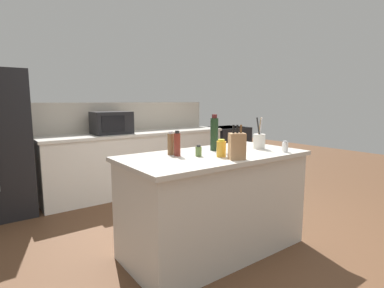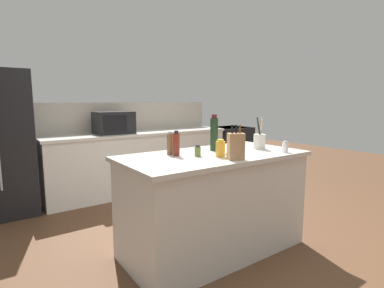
{
  "view_description": "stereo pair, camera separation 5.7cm",
  "coord_description": "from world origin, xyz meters",
  "px_view_note": "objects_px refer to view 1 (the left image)",
  "views": [
    {
      "loc": [
        -1.78,
        -2.08,
        1.42
      ],
      "look_at": [
        0.0,
        0.35,
        0.99
      ],
      "focal_mm": 28.0,
      "sensor_mm": 36.0,
      "label": 1
    },
    {
      "loc": [
        -1.74,
        -2.11,
        1.42
      ],
      "look_at": [
        0.0,
        0.35,
        0.99
      ],
      "focal_mm": 28.0,
      "sensor_mm": 36.0,
      "label": 2
    }
  ],
  "objects_px": {
    "salt_shaker": "(285,147)",
    "microwave": "(112,123)",
    "vinegar_bottle": "(177,144)",
    "honey_jar": "(221,149)",
    "wine_bottle": "(214,134)",
    "range_oven": "(226,150)",
    "spice_jar_oregano": "(199,151)",
    "pepper_grinder": "(171,144)",
    "knife_block": "(237,146)",
    "utensil_crock": "(259,141)"
  },
  "relations": [
    {
      "from": "honey_jar",
      "to": "wine_bottle",
      "type": "height_order",
      "value": "wine_bottle"
    },
    {
      "from": "range_oven",
      "to": "honey_jar",
      "type": "height_order",
      "value": "honey_jar"
    },
    {
      "from": "honey_jar",
      "to": "pepper_grinder",
      "type": "xyz_separation_m",
      "value": [
        -0.3,
        0.34,
        0.03
      ]
    },
    {
      "from": "wine_bottle",
      "to": "range_oven",
      "type": "bearing_deg",
      "value": 44.73
    },
    {
      "from": "spice_jar_oregano",
      "to": "wine_bottle",
      "type": "relative_size",
      "value": 0.28
    },
    {
      "from": "range_oven",
      "to": "honey_jar",
      "type": "bearing_deg",
      "value": -133.68
    },
    {
      "from": "microwave",
      "to": "wine_bottle",
      "type": "bearing_deg",
      "value": -83.3
    },
    {
      "from": "utensil_crock",
      "to": "pepper_grinder",
      "type": "height_order",
      "value": "utensil_crock"
    },
    {
      "from": "spice_jar_oregano",
      "to": "utensil_crock",
      "type": "bearing_deg",
      "value": -2.56
    },
    {
      "from": "vinegar_bottle",
      "to": "pepper_grinder",
      "type": "xyz_separation_m",
      "value": [
        -0.01,
        0.09,
        -0.01
      ]
    },
    {
      "from": "knife_block",
      "to": "wine_bottle",
      "type": "distance_m",
      "value": 0.49
    },
    {
      "from": "vinegar_bottle",
      "to": "pepper_grinder",
      "type": "bearing_deg",
      "value": 97.64
    },
    {
      "from": "utensil_crock",
      "to": "salt_shaker",
      "type": "bearing_deg",
      "value": -80.71
    },
    {
      "from": "wine_bottle",
      "to": "spice_jar_oregano",
      "type": "bearing_deg",
      "value": -153.36
    },
    {
      "from": "microwave",
      "to": "knife_block",
      "type": "bearing_deg",
      "value": -87.86
    },
    {
      "from": "utensil_crock",
      "to": "microwave",
      "type": "bearing_deg",
      "value": 106.84
    },
    {
      "from": "utensil_crock",
      "to": "knife_block",
      "type": "bearing_deg",
      "value": -155.21
    },
    {
      "from": "knife_block",
      "to": "salt_shaker",
      "type": "relative_size",
      "value": 2.72
    },
    {
      "from": "wine_bottle",
      "to": "pepper_grinder",
      "type": "bearing_deg",
      "value": 174.08
    },
    {
      "from": "utensil_crock",
      "to": "honey_jar",
      "type": "bearing_deg",
      "value": -170.31
    },
    {
      "from": "honey_jar",
      "to": "knife_block",
      "type": "bearing_deg",
      "value": -81.96
    },
    {
      "from": "honey_jar",
      "to": "vinegar_bottle",
      "type": "bearing_deg",
      "value": 138.42
    },
    {
      "from": "microwave",
      "to": "salt_shaker",
      "type": "relative_size",
      "value": 5.16
    },
    {
      "from": "pepper_grinder",
      "to": "wine_bottle",
      "type": "distance_m",
      "value": 0.48
    },
    {
      "from": "range_oven",
      "to": "honey_jar",
      "type": "relative_size",
      "value": 6.0
    },
    {
      "from": "knife_block",
      "to": "pepper_grinder",
      "type": "relative_size",
      "value": 1.35
    },
    {
      "from": "range_oven",
      "to": "salt_shaker",
      "type": "bearing_deg",
      "value": -122.15
    },
    {
      "from": "range_oven",
      "to": "wine_bottle",
      "type": "distance_m",
      "value": 2.99
    },
    {
      "from": "pepper_grinder",
      "to": "wine_bottle",
      "type": "bearing_deg",
      "value": -5.92
    },
    {
      "from": "salt_shaker",
      "to": "wine_bottle",
      "type": "distance_m",
      "value": 0.69
    },
    {
      "from": "honey_jar",
      "to": "wine_bottle",
      "type": "xyz_separation_m",
      "value": [
        0.17,
        0.3,
        0.1
      ]
    },
    {
      "from": "salt_shaker",
      "to": "vinegar_bottle",
      "type": "bearing_deg",
      "value": 155.31
    },
    {
      "from": "range_oven",
      "to": "honey_jar",
      "type": "distance_m",
      "value": 3.29
    },
    {
      "from": "utensil_crock",
      "to": "wine_bottle",
      "type": "bearing_deg",
      "value": 156.36
    },
    {
      "from": "microwave",
      "to": "pepper_grinder",
      "type": "height_order",
      "value": "microwave"
    },
    {
      "from": "salt_shaker",
      "to": "spice_jar_oregano",
      "type": "bearing_deg",
      "value": 158.5
    },
    {
      "from": "vinegar_bottle",
      "to": "honey_jar",
      "type": "relative_size",
      "value": 1.47
    },
    {
      "from": "knife_block",
      "to": "vinegar_bottle",
      "type": "bearing_deg",
      "value": 154.41
    },
    {
      "from": "range_oven",
      "to": "spice_jar_oregano",
      "type": "height_order",
      "value": "spice_jar_oregano"
    },
    {
      "from": "microwave",
      "to": "spice_jar_oregano",
      "type": "height_order",
      "value": "microwave"
    },
    {
      "from": "salt_shaker",
      "to": "microwave",
      "type": "bearing_deg",
      "value": 106.03
    },
    {
      "from": "range_oven",
      "to": "utensil_crock",
      "type": "height_order",
      "value": "utensil_crock"
    },
    {
      "from": "wine_bottle",
      "to": "microwave",
      "type": "bearing_deg",
      "value": 96.7
    },
    {
      "from": "spice_jar_oregano",
      "to": "honey_jar",
      "type": "height_order",
      "value": "honey_jar"
    },
    {
      "from": "spice_jar_oregano",
      "to": "pepper_grinder",
      "type": "distance_m",
      "value": 0.27
    },
    {
      "from": "spice_jar_oregano",
      "to": "honey_jar",
      "type": "bearing_deg",
      "value": -43.64
    },
    {
      "from": "microwave",
      "to": "pepper_grinder",
      "type": "distance_m",
      "value": 2.02
    },
    {
      "from": "pepper_grinder",
      "to": "microwave",
      "type": "bearing_deg",
      "value": 83.42
    },
    {
      "from": "vinegar_bottle",
      "to": "range_oven",
      "type": "bearing_deg",
      "value": 39.54
    },
    {
      "from": "knife_block",
      "to": "spice_jar_oregano",
      "type": "height_order",
      "value": "knife_block"
    }
  ]
}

